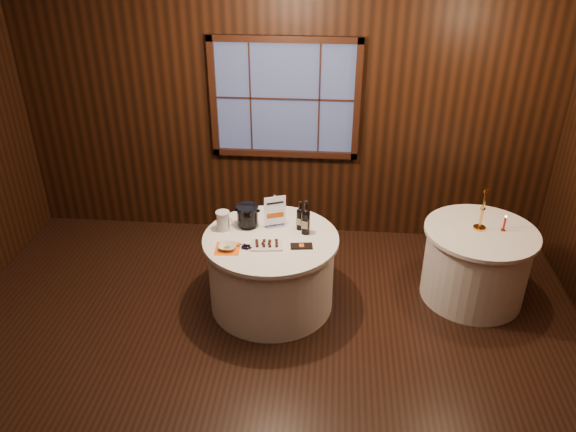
# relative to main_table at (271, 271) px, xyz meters

# --- Properties ---
(ground) EXTENTS (6.00, 6.00, 0.00)m
(ground) POSITION_rel_main_table_xyz_m (0.00, -1.00, -0.39)
(ground) COLOR black
(ground) RESTS_ON ground
(back_wall) EXTENTS (6.00, 0.10, 3.00)m
(back_wall) POSITION_rel_main_table_xyz_m (0.00, 1.48, 1.16)
(back_wall) COLOR black
(back_wall) RESTS_ON ground
(main_table) EXTENTS (1.28, 1.28, 0.77)m
(main_table) POSITION_rel_main_table_xyz_m (0.00, 0.00, 0.00)
(main_table) COLOR white
(main_table) RESTS_ON ground
(side_table) EXTENTS (1.08, 1.08, 0.77)m
(side_table) POSITION_rel_main_table_xyz_m (2.00, 0.30, 0.00)
(side_table) COLOR white
(side_table) RESTS_ON ground
(sign_stand) EXTENTS (0.20, 0.16, 0.34)m
(sign_stand) POSITION_rel_main_table_xyz_m (0.02, 0.20, 0.50)
(sign_stand) COLOR #ACACB3
(sign_stand) RESTS_ON main_table
(port_bottle_left) EXTENTS (0.07, 0.08, 0.30)m
(port_bottle_left) POSITION_rel_main_table_xyz_m (0.26, 0.18, 0.51)
(port_bottle_left) COLOR black
(port_bottle_left) RESTS_ON main_table
(port_bottle_right) EXTENTS (0.08, 0.09, 0.34)m
(port_bottle_right) POSITION_rel_main_table_xyz_m (0.32, 0.10, 0.53)
(port_bottle_right) COLOR black
(port_bottle_right) RESTS_ON main_table
(ice_bucket) EXTENTS (0.21, 0.21, 0.22)m
(ice_bucket) POSITION_rel_main_table_xyz_m (-0.24, 0.19, 0.50)
(ice_bucket) COLOR black
(ice_bucket) RESTS_ON main_table
(chocolate_plate) EXTENTS (0.31, 0.23, 0.04)m
(chocolate_plate) POSITION_rel_main_table_xyz_m (-0.02, -0.16, 0.40)
(chocolate_plate) COLOR silver
(chocolate_plate) RESTS_ON main_table
(chocolate_box) EXTENTS (0.21, 0.12, 0.02)m
(chocolate_box) POSITION_rel_main_table_xyz_m (0.30, -0.15, 0.39)
(chocolate_box) COLOR black
(chocolate_box) RESTS_ON main_table
(grape_bunch) EXTENTS (0.17, 0.09, 0.04)m
(grape_bunch) POSITION_rel_main_table_xyz_m (-0.19, -0.20, 0.40)
(grape_bunch) COLOR black
(grape_bunch) RESTS_ON main_table
(glass_pitcher) EXTENTS (0.18, 0.13, 0.19)m
(glass_pitcher) POSITION_rel_main_table_xyz_m (-0.47, 0.10, 0.48)
(glass_pitcher) COLOR silver
(glass_pitcher) RESTS_ON main_table
(orange_napkin) EXTENTS (0.23, 0.23, 0.00)m
(orange_napkin) POSITION_rel_main_table_xyz_m (-0.37, -0.24, 0.38)
(orange_napkin) COLOR orange
(orange_napkin) RESTS_ON main_table
(cracker_bowl) EXTENTS (0.16, 0.16, 0.04)m
(cracker_bowl) POSITION_rel_main_table_xyz_m (-0.37, -0.24, 0.41)
(cracker_bowl) COLOR silver
(cracker_bowl) RESTS_ON orange_napkin
(brass_candlestick) EXTENTS (0.12, 0.12, 0.42)m
(brass_candlestick) POSITION_rel_main_table_xyz_m (1.98, 0.33, 0.53)
(brass_candlestick) COLOR gold
(brass_candlestick) RESTS_ON side_table
(red_candle) EXTENTS (0.05, 0.05, 0.17)m
(red_candle) POSITION_rel_main_table_xyz_m (2.20, 0.31, 0.45)
(red_candle) COLOR gold
(red_candle) RESTS_ON side_table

